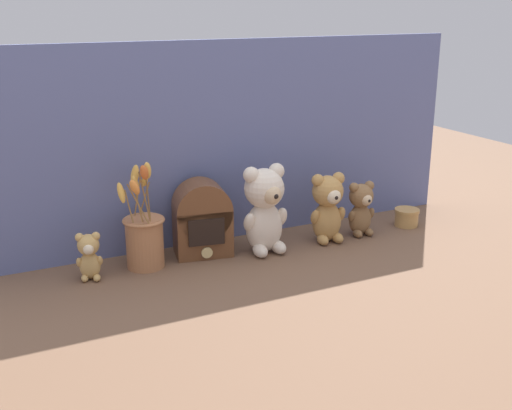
% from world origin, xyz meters
% --- Properties ---
extents(ground_plane, '(4.00, 4.00, 0.00)m').
position_xyz_m(ground_plane, '(0.00, 0.00, 0.00)').
color(ground_plane, brown).
extents(backdrop_wall, '(1.66, 0.02, 0.66)m').
position_xyz_m(backdrop_wall, '(0.00, 0.17, 0.33)').
color(backdrop_wall, slate).
rests_on(backdrop_wall, ground).
extents(teddy_bear_large, '(0.15, 0.15, 0.29)m').
position_xyz_m(teddy_bear_large, '(0.02, -0.01, 0.15)').
color(teddy_bear_large, beige).
rests_on(teddy_bear_large, ground).
extents(teddy_bear_medium, '(0.13, 0.12, 0.24)m').
position_xyz_m(teddy_bear_medium, '(0.25, -0.01, 0.12)').
color(teddy_bear_medium, tan).
rests_on(teddy_bear_medium, ground).
extents(teddy_bear_small, '(0.10, 0.10, 0.19)m').
position_xyz_m(teddy_bear_small, '(0.39, -0.01, 0.10)').
color(teddy_bear_small, olive).
rests_on(teddy_bear_small, ground).
extents(teddy_bear_tiny, '(0.08, 0.07, 0.14)m').
position_xyz_m(teddy_bear_tiny, '(-0.54, 0.02, 0.07)').
color(teddy_bear_tiny, tan).
rests_on(teddy_bear_tiny, ground).
extents(flower_vase, '(0.14, 0.16, 0.33)m').
position_xyz_m(flower_vase, '(-0.37, 0.04, 0.10)').
color(flower_vase, '#AD7047').
rests_on(flower_vase, ground).
extents(vintage_radio, '(0.20, 0.15, 0.24)m').
position_xyz_m(vintage_radio, '(-0.17, 0.06, 0.12)').
color(vintage_radio, brown).
rests_on(vintage_radio, ground).
extents(decorative_tin_tall, '(0.09, 0.09, 0.06)m').
position_xyz_m(decorative_tin_tall, '(0.59, -0.01, 0.03)').
color(decorative_tin_tall, tan).
rests_on(decorative_tin_tall, ground).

